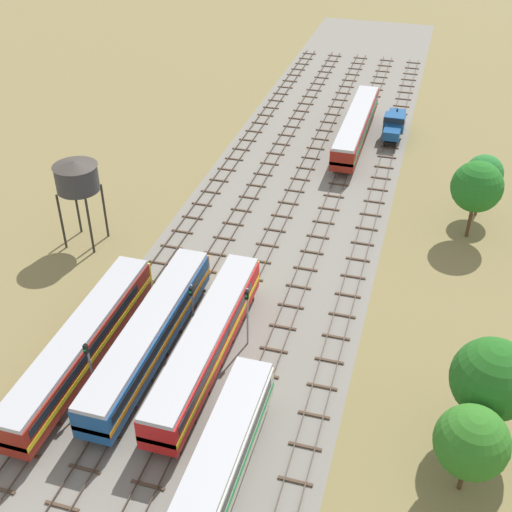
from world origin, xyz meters
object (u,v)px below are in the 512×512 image
object	(u,v)px
passenger_coach_centre_nearest	(204,500)
diesel_railcar_far_left_near	(81,344)
diesel_railcar_centre_left_midfar	(206,341)
passenger_coach_centre_far	(356,125)
signal_post_nearest	(192,304)
signal_post_mid	(247,310)
water_tower	(77,176)
shunter_loco_centre_right_farther	(394,123)
diesel_railcar_left_mid	(150,334)
signal_post_near	(90,364)

from	to	relation	value
passenger_coach_centre_nearest	diesel_railcar_far_left_near	world-z (taller)	same
diesel_railcar_centre_left_midfar	passenger_coach_centre_far	world-z (taller)	same
signal_post_nearest	signal_post_mid	size ratio (longest dim) A/B	0.92
passenger_coach_centre_far	passenger_coach_centre_nearest	bearing A→B (deg)	-90.00
diesel_railcar_centre_left_midfar	passenger_coach_centre_far	distance (m)	45.45
water_tower	passenger_coach_centre_far	bearing A→B (deg)	54.14
diesel_railcar_centre_left_midfar	water_tower	world-z (taller)	water_tower
shunter_loco_centre_right_farther	signal_post_mid	size ratio (longest dim) A/B	1.47
diesel_railcar_left_mid	signal_post_nearest	distance (m)	4.32
shunter_loco_centre_right_farther	diesel_railcar_left_mid	bearing A→B (deg)	-105.88
passenger_coach_centre_far	shunter_loco_centre_right_farther	size ratio (longest dim) A/B	2.60
passenger_coach_centre_nearest	diesel_railcar_far_left_near	xyz separation A→B (m)	(-13.96, 10.46, -0.02)
diesel_railcar_far_left_near	diesel_railcar_left_mid	world-z (taller)	same
diesel_railcar_centre_left_midfar	signal_post_nearest	xyz separation A→B (m)	(-2.33, 3.19, 0.77)
diesel_railcar_far_left_near	passenger_coach_centre_nearest	bearing A→B (deg)	-36.84
diesel_railcar_left_mid	passenger_coach_centre_nearest	bearing A→B (deg)	-54.57
diesel_railcar_left_mid	shunter_loco_centre_right_farther	world-z (taller)	diesel_railcar_left_mid
passenger_coach_centre_nearest	signal_post_near	world-z (taller)	signal_post_near
diesel_railcar_far_left_near	shunter_loco_centre_right_farther	size ratio (longest dim) A/B	2.42
shunter_loco_centre_right_farther	water_tower	bearing A→B (deg)	-128.10
diesel_railcar_far_left_near	diesel_railcar_centre_left_midfar	distance (m)	9.78
diesel_railcar_far_left_near	diesel_railcar_centre_left_midfar	bearing A→B (deg)	17.82
signal_post_nearest	signal_post_near	distance (m)	10.00
diesel_railcar_centre_left_midfar	passenger_coach_centre_nearest	bearing A→B (deg)	-70.92
water_tower	signal_post_nearest	xyz separation A→B (m)	(15.73, -10.60, -4.19)
signal_post_mid	diesel_railcar_left_mid	bearing A→B (deg)	-151.62
passenger_coach_centre_far	signal_post_nearest	world-z (taller)	signal_post_nearest
diesel_railcar_far_left_near	shunter_loco_centre_right_farther	world-z (taller)	diesel_railcar_far_left_near
shunter_loco_centre_right_farther	water_tower	size ratio (longest dim) A/B	0.92
shunter_loco_centre_right_farther	signal_post_mid	bearing A→B (deg)	-98.76
passenger_coach_centre_nearest	shunter_loco_centre_right_farther	bearing A→B (deg)	85.72
passenger_coach_centre_nearest	diesel_railcar_centre_left_midfar	xyz separation A→B (m)	(-4.65, 13.45, -0.02)
diesel_railcar_left_mid	shunter_loco_centre_right_farther	size ratio (longest dim) A/B	2.42
passenger_coach_centre_nearest	water_tower	bearing A→B (deg)	129.81
passenger_coach_centre_nearest	signal_post_mid	xyz separation A→B (m)	(-2.33, 16.85, 1.02)
diesel_railcar_centre_left_midfar	signal_post_nearest	size ratio (longest dim) A/B	3.88
signal_post_nearest	diesel_railcar_left_mid	bearing A→B (deg)	-123.17
shunter_loco_centre_right_farther	signal_post_mid	world-z (taller)	signal_post_mid
signal_post_near	passenger_coach_centre_far	bearing A→B (deg)	77.12
diesel_railcar_far_left_near	signal_post_mid	world-z (taller)	signal_post_mid
signal_post_mid	signal_post_near	bearing A→B (deg)	-135.78
diesel_railcar_far_left_near	passenger_coach_centre_far	size ratio (longest dim) A/B	0.93
water_tower	signal_post_near	xyz separation A→B (m)	(11.08, -19.45, -4.01)
signal_post_nearest	signal_post_mid	distance (m)	4.67
passenger_coach_centre_far	diesel_railcar_far_left_near	bearing A→B (deg)	-106.15
water_tower	signal_post_mid	bearing A→B (deg)	-27.02
passenger_coach_centre_far	signal_post_mid	size ratio (longest dim) A/B	3.82
water_tower	signal_post_near	size ratio (longest dim) A/B	1.64
diesel_railcar_left_mid	signal_post_mid	size ratio (longest dim) A/B	3.56
water_tower	signal_post_near	world-z (taller)	water_tower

